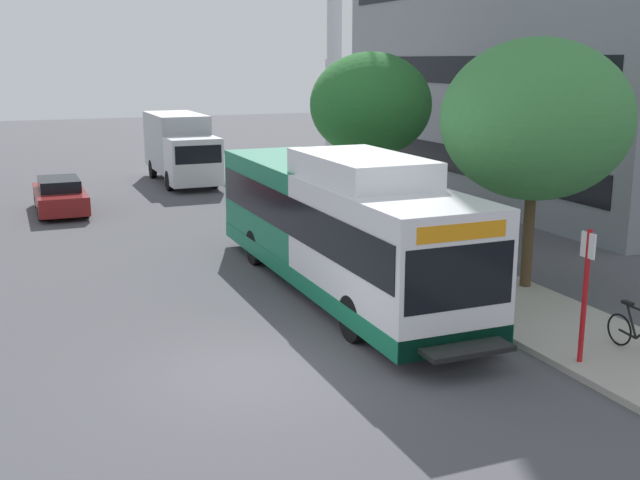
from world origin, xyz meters
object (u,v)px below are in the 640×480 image
object	(u,v)px
bicycle_parked	(640,334)
box_truck_background	(180,146)
transit_bus	(337,225)
bus_stop_sign_pole	(585,286)
parked_car_far_lane	(60,196)
street_tree_near_stop	(536,120)
street_tree_mid_block	(371,105)

from	to	relation	value
bicycle_parked	box_truck_background	xyz separation A→B (m)	(-3.36, 25.92, 1.18)
transit_bus	bus_stop_sign_pole	xyz separation A→B (m)	(2.25, -6.51, -0.05)
bicycle_parked	parked_car_far_lane	xyz separation A→B (m)	(-9.36, 20.23, 0.10)
bicycle_parked	street_tree_near_stop	world-z (taller)	street_tree_near_stop
parked_car_far_lane	box_truck_background	world-z (taller)	box_truck_background
street_tree_near_stop	street_tree_mid_block	world-z (taller)	street_tree_near_stop
transit_bus	street_tree_mid_block	world-z (taller)	street_tree_mid_block
transit_bus	box_truck_background	bearing A→B (deg)	89.34
transit_bus	street_tree_near_stop	size ratio (longest dim) A/B	1.98
bus_stop_sign_pole	parked_car_far_lane	size ratio (longest dim) A/B	0.58
bicycle_parked	street_tree_mid_block	bearing A→B (deg)	86.22
parked_car_far_lane	box_truck_background	bearing A→B (deg)	43.52
street_tree_mid_block	parked_car_far_lane	distance (m)	12.54
bus_stop_sign_pole	bicycle_parked	size ratio (longest dim) A/B	1.48
bus_stop_sign_pole	bicycle_parked	bearing A→B (deg)	-6.74
street_tree_mid_block	box_truck_background	bearing A→B (deg)	109.76
bicycle_parked	street_tree_mid_block	size ratio (longest dim) A/B	0.30
street_tree_near_stop	parked_car_far_lane	world-z (taller)	street_tree_near_stop
box_truck_background	street_tree_mid_block	bearing A→B (deg)	-70.24
bus_stop_sign_pole	transit_bus	bearing A→B (deg)	109.07
transit_bus	parked_car_far_lane	world-z (taller)	transit_bus
bicycle_parked	parked_car_far_lane	world-z (taller)	parked_car_far_lane
parked_car_far_lane	bicycle_parked	bearing A→B (deg)	-65.18
transit_bus	parked_car_far_lane	xyz separation A→B (m)	(-5.78, 13.56, -1.04)
transit_bus	bicycle_parked	distance (m)	7.66
transit_bus	street_tree_near_stop	xyz separation A→B (m)	(4.45, -1.92, 2.66)
bus_stop_sign_pole	street_tree_mid_block	bearing A→B (deg)	80.77
bus_stop_sign_pole	bicycle_parked	world-z (taller)	bus_stop_sign_pole
bicycle_parked	box_truck_background	bearing A→B (deg)	97.38
parked_car_far_lane	bus_stop_sign_pole	bearing A→B (deg)	-68.20
street_tree_mid_block	box_truck_background	distance (m)	12.91
bicycle_parked	transit_bus	bearing A→B (deg)	118.21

